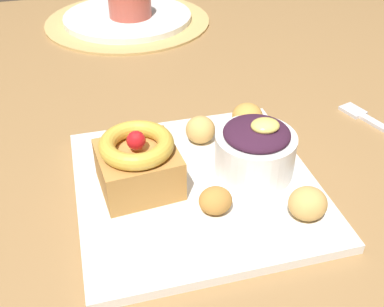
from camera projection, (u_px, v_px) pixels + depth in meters
name	position (u px, v px, depth m)	size (l,w,h in m)	color
dining_table	(180.00, 149.00, 0.76)	(1.27, 1.15, 0.73)	olive
woven_placemat	(128.00, 21.00, 0.99)	(0.35, 0.35, 0.01)	tan
front_plate	(196.00, 186.00, 0.55)	(0.28, 0.28, 0.01)	white
cake_slice	(138.00, 163.00, 0.52)	(0.09, 0.09, 0.08)	#B77F3D
berry_ramekin	(255.00, 149.00, 0.54)	(0.10, 0.10, 0.07)	white
fritter_front	(308.00, 203.00, 0.49)	(0.04, 0.04, 0.04)	tan
fritter_middle	(201.00, 130.00, 0.60)	(0.04, 0.04, 0.04)	tan
fritter_back	(247.00, 116.00, 0.63)	(0.04, 0.04, 0.03)	gold
fritter_extra	(215.00, 201.00, 0.50)	(0.04, 0.03, 0.03)	#BC7F38
back_plate	(128.00, 17.00, 0.99)	(0.27, 0.27, 0.01)	white
back_ramekin	(130.00, 1.00, 0.96)	(0.09, 0.09, 0.07)	#B24C3D
fork	(371.00, 121.00, 0.67)	(0.05, 0.12, 0.00)	silver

